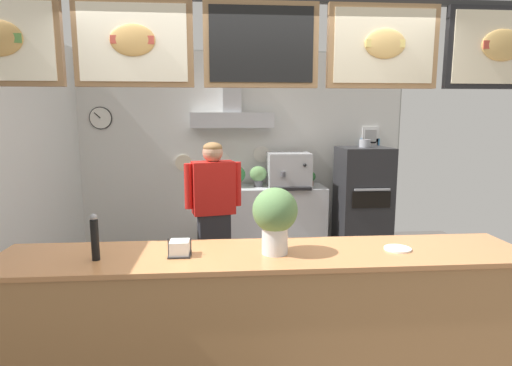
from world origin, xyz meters
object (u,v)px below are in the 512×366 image
Objects in this scene: espresso_machine at (289,170)px; napkin_holder at (180,249)px; potted_oregano at (258,175)px; condiment_plate at (398,249)px; pepper_grinder at (95,237)px; potted_basil at (235,175)px; basil_vase at (275,217)px; potted_rosemary at (310,178)px; shop_worker at (214,216)px; pizza_oven at (362,204)px.

napkin_holder is (-1.13, -2.90, -0.11)m from espresso_machine.
potted_oregano is 3.01m from condiment_plate.
pepper_grinder is at bearing -118.89° from espresso_machine.
espresso_machine is 3.36m from pepper_grinder.
pepper_grinder reaches higher than napkin_holder.
napkin_holder is at bearing -98.21° from potted_basil.
espresso_machine is at bearing 68.66° from napkin_holder.
basil_vase is 1.47× the size of pepper_grinder.
potted_basil is 1.00m from potted_rosemary.
condiment_plate is at bearing -71.85° from potted_basil.
potted_rosemary is (0.69, -0.01, -0.05)m from potted_oregano.
potted_oregano is (0.56, 1.36, 0.22)m from shop_worker.
napkin_holder is 1.39m from condiment_plate.
potted_rosemary is at bearing 74.13° from basil_vase.
shop_worker is 1.61m from napkin_holder.
potted_basil is at bearing -179.91° from potted_oregano.
basil_vase is (0.42, -1.59, 0.37)m from shop_worker.
potted_oregano is at bearing 168.50° from pizza_oven.
napkin_holder is (-0.17, -1.59, 0.18)m from shop_worker.
potted_oregano reaches higher than potted_rosemary.
napkin_holder is 0.84× the size of condiment_plate.
pepper_grinder reaches higher than potted_basil.
potted_oregano is at bearing -124.77° from shop_worker.
condiment_plate is at bearing -84.97° from espresso_machine.
potted_rosemary is (1.25, 1.35, 0.18)m from shop_worker.
basil_vase is (-0.54, -2.91, 0.08)m from espresso_machine.
condiment_plate is (-0.68, -2.67, 0.28)m from pizza_oven.
potted_oregano is (0.31, 0.00, 0.00)m from potted_basil.
pepper_grinder is (-0.92, -2.99, 0.06)m from potted_basil.
potted_oregano is (-0.40, 0.04, -0.06)m from espresso_machine.
pizza_oven is 2.19m from shop_worker.
pizza_oven reaches higher than potted_oregano.
potted_basil is at bearing 72.95° from pepper_grinder.
espresso_machine is (-0.94, 0.23, 0.42)m from pizza_oven.
potted_oregano is 1.38× the size of potted_rosemary.
shop_worker is 5.68× the size of pepper_grinder.
potted_rosemary is at bearing -145.22° from shop_worker.
potted_basil is 0.69× the size of basil_vase.
shop_worker is at bearing -126.23° from espresso_machine.
basil_vase is (-1.48, -2.68, 0.50)m from pizza_oven.
basil_vase is at bearing -179.23° from condiment_plate.
espresso_machine reaches higher than potted_rosemary.
basil_vase reaches higher than napkin_holder.
basil_vase reaches higher than condiment_plate.
condiment_plate is at bearing -90.71° from potted_rosemary.
pepper_grinder reaches higher than potted_oregano.
napkin_holder is at bearing -179.76° from condiment_plate.
espresso_machine is 1.32× the size of basil_vase.
espresso_machine is at bearing -173.55° from potted_rosemary.
pepper_grinder is at bearing -122.76° from potted_rosemary.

